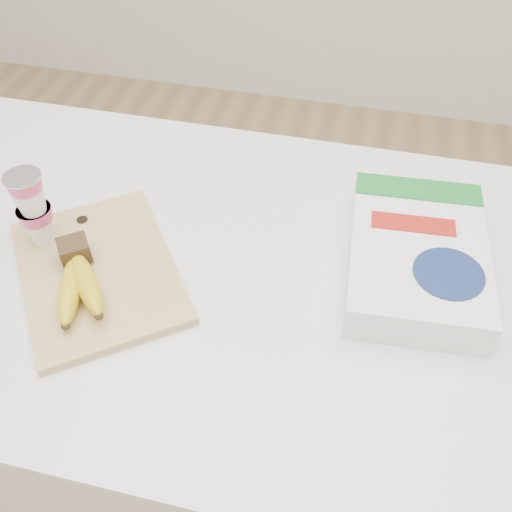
{
  "coord_description": "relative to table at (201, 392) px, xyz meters",
  "views": [
    {
      "loc": [
        0.27,
        -0.62,
        1.6
      ],
      "look_at": [
        0.13,
        -0.0,
        0.93
      ],
      "focal_mm": 40.0,
      "sensor_mm": 36.0,
      "label": 1
    }
  ],
  "objects": [
    {
      "name": "table",
      "position": [
        0.0,
        0.0,
        0.0
      ],
      "size": [
        1.18,
        0.79,
        0.89
      ],
      "primitive_type": "cube",
      "color": "white",
      "rests_on": "ground"
    },
    {
      "name": "cereal_box",
      "position": [
        0.38,
        0.06,
        0.48
      ],
      "size": [
        0.24,
        0.33,
        0.07
      ],
      "rotation": [
        0.0,
        0.0,
        0.06
      ],
      "color": "white",
      "rests_on": "table"
    },
    {
      "name": "cutting_board",
      "position": [
        -0.12,
        -0.07,
        0.45
      ],
      "size": [
        0.39,
        0.41,
        0.02
      ],
      "primitive_type": "cube",
      "rotation": [
        0.0,
        0.0,
        0.63
      ],
      "color": "tan",
      "rests_on": "table"
    },
    {
      "name": "yogurt_stack",
      "position": [
        -0.24,
        -0.03,
        0.54
      ],
      "size": [
        0.06,
        0.06,
        0.14
      ],
      "color": "white",
      "rests_on": "cutting_board"
    },
    {
      "name": "bananas",
      "position": [
        -0.13,
        -0.11,
        0.48
      ],
      "size": [
        0.14,
        0.18,
        0.05
      ],
      "color": "#382816",
      "rests_on": "cutting_board"
    }
  ]
}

